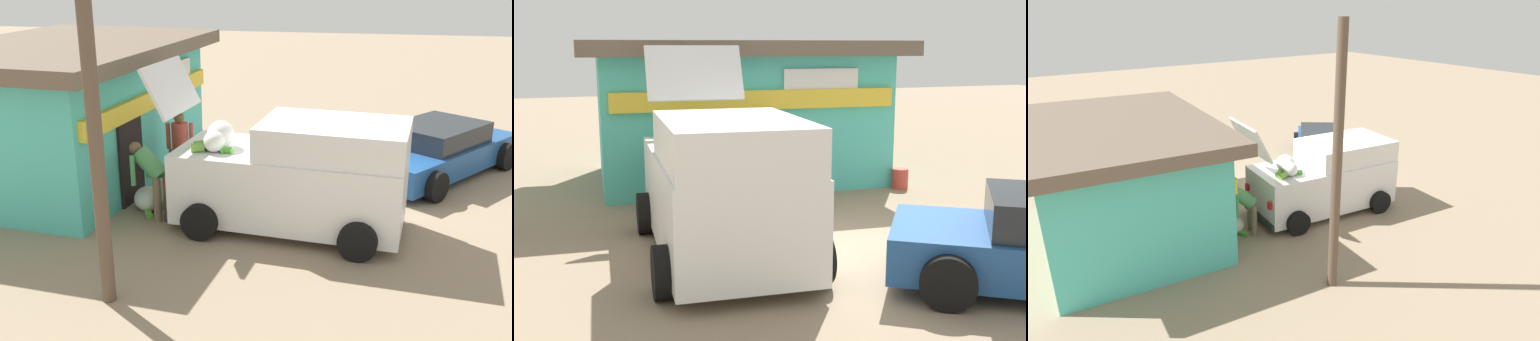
% 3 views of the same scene
% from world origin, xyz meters
% --- Properties ---
extents(ground_plane, '(60.00, 60.00, 0.00)m').
position_xyz_m(ground_plane, '(0.00, 0.00, 0.00)').
color(ground_plane, gray).
extents(storefront_bar, '(6.88, 5.08, 2.96)m').
position_xyz_m(storefront_bar, '(-0.07, 5.46, 1.52)').
color(storefront_bar, '#4CC6B7').
rests_on(storefront_bar, ground_plane).
extents(delivery_van, '(2.46, 4.58, 2.87)m').
position_xyz_m(delivery_van, '(-1.94, 0.35, 0.99)').
color(delivery_van, white).
rests_on(delivery_van, ground_plane).
extents(parked_sedan, '(4.47, 3.94, 1.17)m').
position_xyz_m(parked_sedan, '(1.57, -2.34, 0.56)').
color(parked_sedan, '#1E4C8C').
rests_on(parked_sedan, ground_plane).
extents(vendor_standing, '(0.39, 0.56, 1.67)m').
position_xyz_m(vendor_standing, '(-0.31, 2.99, 0.96)').
color(vendor_standing, '#4C4C51').
rests_on(vendor_standing, ground_plane).
extents(customer_bending, '(0.62, 0.78, 1.41)m').
position_xyz_m(customer_bending, '(-1.92, 3.02, 0.87)').
color(customer_bending, '#726047').
rests_on(customer_bending, ground_plane).
extents(unloaded_banana_pile, '(0.91, 0.78, 0.45)m').
position_xyz_m(unloaded_banana_pile, '(-1.63, 3.24, 0.21)').
color(unloaded_banana_pile, silver).
rests_on(unloaded_banana_pile, ground_plane).
extents(paint_bucket, '(0.33, 0.33, 0.41)m').
position_xyz_m(paint_bucket, '(2.69, 3.19, 0.20)').
color(paint_bucket, '#BF3F33').
rests_on(paint_bucket, ground_plane).
extents(utility_pole, '(0.20, 0.20, 5.42)m').
position_xyz_m(utility_pole, '(-4.90, 2.62, 2.71)').
color(utility_pole, brown).
rests_on(utility_pole, ground_plane).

